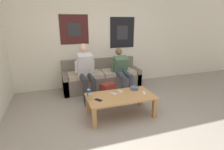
{
  "coord_description": "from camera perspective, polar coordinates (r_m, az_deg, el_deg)",
  "views": [
    {
      "loc": [
        -1.06,
        -2.11,
        1.72
      ],
      "look_at": [
        0.04,
        1.22,
        0.64
      ],
      "focal_mm": 28.0,
      "sensor_mm": 36.0,
      "label": 1
    }
  ],
  "objects": [
    {
      "name": "ground_plane",
      "position": [
        2.92,
        7.14,
        -19.01
      ],
      "size": [
        18.0,
        18.0,
        0.0
      ],
      "primitive_type": "plane",
      "color": "gray"
    },
    {
      "name": "wall_back",
      "position": [
        4.75,
        -5.46,
        11.71
      ],
      "size": [
        10.0,
        0.07,
        2.55
      ],
      "color": "silver",
      "rests_on": "ground_plane"
    },
    {
      "name": "couch",
      "position": [
        4.63,
        -3.43,
        -1.1
      ],
      "size": [
        1.99,
        0.7,
        0.76
      ],
      "color": "#70665B",
      "rests_on": "ground_plane"
    },
    {
      "name": "coffee_table",
      "position": [
        3.29,
        2.8,
        -7.67
      ],
      "size": [
        1.25,
        0.66,
        0.4
      ],
      "color": "#B27F4C",
      "rests_on": "ground_plane"
    },
    {
      "name": "person_seated_adult",
      "position": [
        4.09,
        -8.58,
        1.93
      ],
      "size": [
        0.47,
        0.91,
        1.22
      ],
      "color": "#2D2D33",
      "rests_on": "ground_plane"
    },
    {
      "name": "person_seated_teen",
      "position": [
        4.33,
        3.27,
        1.88
      ],
      "size": [
        0.47,
        0.88,
        1.07
      ],
      "color": "#384256",
      "rests_on": "ground_plane"
    },
    {
      "name": "backpack",
      "position": [
        3.95,
        -1.2,
        -5.63
      ],
      "size": [
        0.37,
        0.33,
        0.4
      ],
      "color": "maroon",
      "rests_on": "ground_plane"
    },
    {
      "name": "ceramic_bowl",
      "position": [
        3.54,
        7.28,
        -4.2
      ],
      "size": [
        0.16,
        0.16,
        0.06
      ],
      "color": "#475B75",
      "rests_on": "coffee_table"
    },
    {
      "name": "pillar_candle",
      "position": [
        3.1,
        -7.09,
        -7.01
      ],
      "size": [
        0.07,
        0.07,
        0.12
      ],
      "color": "tan",
      "rests_on": "coffee_table"
    },
    {
      "name": "drink_can_blue",
      "position": [
        3.25,
        -7.56,
        -5.72
      ],
      "size": [
        0.07,
        0.07,
        0.12
      ],
      "color": "#28479E",
      "rests_on": "coffee_table"
    },
    {
      "name": "game_controller_near_left",
      "position": [
        3.43,
        2.72,
        -5.28
      ],
      "size": [
        0.07,
        0.15,
        0.03
      ],
      "color": "white",
      "rests_on": "coffee_table"
    },
    {
      "name": "game_controller_near_right",
      "position": [
        3.39,
        10.37,
        -5.8
      ],
      "size": [
        0.08,
        0.15,
        0.03
      ],
      "color": "white",
      "rests_on": "coffee_table"
    },
    {
      "name": "game_controller_far_center",
      "position": [
        3.3,
        0.5,
        -6.13
      ],
      "size": [
        0.12,
        0.13,
        0.03
      ],
      "color": "white",
      "rests_on": "coffee_table"
    },
    {
      "name": "cell_phone",
      "position": [
        3.08,
        -4.47,
        -8.11
      ],
      "size": [
        0.13,
        0.15,
        0.01
      ],
      "color": "black",
      "rests_on": "coffee_table"
    }
  ]
}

